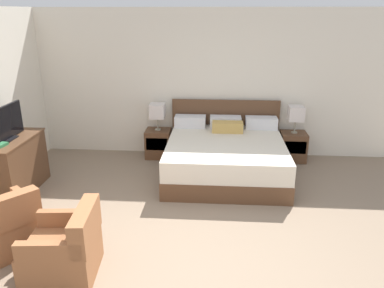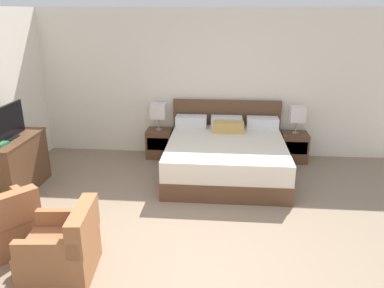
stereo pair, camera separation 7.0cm
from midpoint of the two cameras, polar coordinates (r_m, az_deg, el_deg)
name	(u,v)px [view 2 (the right image)]	position (r m, az deg, el deg)	size (l,w,h in m)	color
ground_plane	(183,278)	(4.07, -0.84, -19.69)	(10.87, 10.87, 0.00)	#84705B
wall_back	(204,84)	(6.91, 2.13, 9.11)	(7.23, 0.06, 2.65)	silver
bed	(226,156)	(6.20, 5.52, -1.83)	(1.97, 2.00, 1.06)	brown
nightstand_left	(159,143)	(6.99, -4.70, 0.13)	(0.45, 0.41, 0.52)	brown
nightstand_right	(294,147)	(7.03, 15.57, -0.45)	(0.45, 0.41, 0.52)	brown
table_lamp_left	(158,111)	(6.81, -4.84, 5.02)	(0.27, 0.27, 0.49)	gray
table_lamp_right	(297,114)	(6.85, 16.03, 4.41)	(0.27, 0.27, 0.49)	gray
dresser	(15,164)	(6.17, -25.11, -2.76)	(0.54, 1.15, 0.83)	brown
tv	(7,123)	(5.96, -26.06, 2.90)	(0.18, 0.85, 0.49)	black
armchair_by_window	(3,227)	(4.80, -26.49, -11.22)	(0.97, 0.96, 0.76)	#935B38
armchair_companion	(64,250)	(4.16, -18.51, -15.03)	(0.75, 0.74, 0.76)	#935B38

